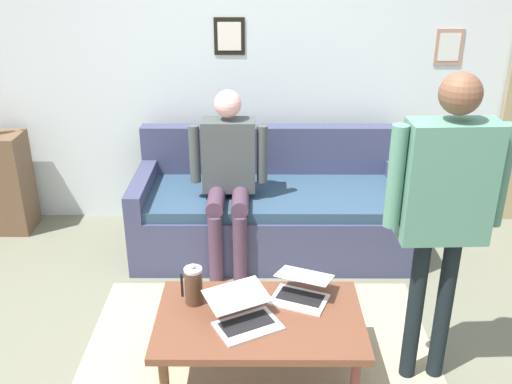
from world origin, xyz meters
TOP-DOWN VIEW (x-y plane):
  - back_wall at (-0.00, -2.20)m, footprint 7.04×0.11m
  - couch at (-0.13, -1.62)m, footprint 2.05×0.88m
  - coffee_table at (-0.04, -0.12)m, footprint 1.09×0.68m
  - laptop_left at (0.04, -0.07)m, footprint 0.44×0.45m
  - laptop_center at (-0.26, -0.30)m, footprint 0.38×0.38m
  - french_press at (0.32, -0.25)m, footprint 0.12×0.10m
  - side_shelf at (2.05, -1.91)m, footprint 0.42×0.32m
  - person_standing at (-0.93, -0.15)m, footprint 0.59×0.20m
  - person_seated at (0.18, -1.39)m, footprint 0.55×0.51m

SIDE VIEW (x-z plane):
  - couch at x=-0.13m, z-range -0.13..0.75m
  - coffee_table at x=-0.04m, z-range 0.16..0.56m
  - side_shelf at x=2.05m, z-range 0.00..0.82m
  - laptop_center at x=-0.26m, z-range 0.38..0.51m
  - laptop_left at x=0.04m, z-range 0.38..0.52m
  - french_press at x=0.32m, z-range 0.39..0.63m
  - person_seated at x=0.18m, z-range 0.09..1.37m
  - person_standing at x=-0.93m, z-range 0.24..1.92m
  - back_wall at x=0.00m, z-range 0.00..2.70m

